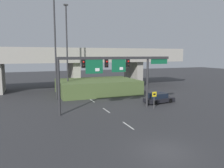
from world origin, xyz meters
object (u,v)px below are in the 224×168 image
object	(u,v)px
signal_gantry	(113,68)
speed_limit_sign	(154,98)
parked_sedan_near_right	(159,98)
highway_light_pole_far	(55,44)
highway_light_pole_near	(67,48)

from	to	relation	value
signal_gantry	speed_limit_sign	xyz separation A→B (m)	(4.97, -1.36, -3.77)
signal_gantry	parked_sedan_near_right	distance (m)	8.92
signal_gantry	highway_light_pole_far	distance (m)	10.90
speed_limit_sign	parked_sedan_near_right	size ratio (longest dim) A/B	0.50
highway_light_pole_near	signal_gantry	bearing A→B (deg)	-74.69
parked_sedan_near_right	signal_gantry	bearing A→B (deg)	-175.70
highway_light_pole_near	speed_limit_sign	bearing A→B (deg)	-58.43
signal_gantry	parked_sedan_near_right	xyz separation A→B (m)	(7.51, 1.44, -4.58)
speed_limit_sign	parked_sedan_near_right	xyz separation A→B (m)	(2.54, 2.80, -0.81)
signal_gantry	parked_sedan_near_right	size ratio (longest dim) A/B	3.21
highway_light_pole_near	parked_sedan_near_right	world-z (taller)	highway_light_pole_near
speed_limit_sign	highway_light_pole_near	bearing A→B (deg)	121.57
speed_limit_sign	highway_light_pole_near	world-z (taller)	highway_light_pole_near
highway_light_pole_near	highway_light_pole_far	xyz separation A→B (m)	(-2.26, -3.29, 0.52)
speed_limit_sign	parked_sedan_near_right	world-z (taller)	speed_limit_sign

